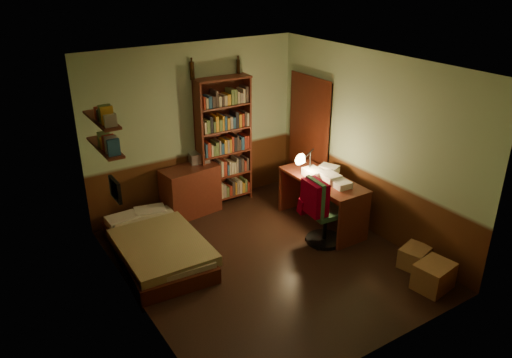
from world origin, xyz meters
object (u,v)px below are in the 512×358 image
desk_lamp (310,156)px  cardboard_box_a (434,276)px  bookshelf (224,142)px  cardboard_box_b (415,257)px  office_chair (326,212)px  bed (156,239)px  desk (322,202)px  mini_stereo (199,157)px  dresser (191,191)px

desk_lamp → cardboard_box_a: 2.38m
bookshelf → desk_lamp: (0.74, -1.26, 0.02)m
cardboard_box_b → bookshelf: bearing=110.6°
office_chair → bookshelf: bearing=110.7°
bed → desk: bearing=-7.1°
bookshelf → desk_lamp: bearing=-55.7°
office_chair → mini_stereo: bearing=121.6°
office_chair → dresser: bearing=128.5°
bed → mini_stereo: (1.18, 1.03, 0.58)m
desk → cardboard_box_b: size_ratio=3.76×
mini_stereo → desk_lamp: desk_lamp is taller
desk → mini_stereo: bearing=129.5°
mini_stereo → desk_lamp: bearing=-38.8°
bookshelf → desk_lamp: bookshelf is taller
dresser → office_chair: (1.20, -1.81, 0.08)m
bed → cardboard_box_a: bed is taller
desk → cardboard_box_a: 1.99m
bookshelf → cardboard_box_b: bearing=-65.5°
bed → bookshelf: 2.04m
bookshelf → desk: (0.81, -1.48, -0.65)m
desk → desk_lamp: size_ratio=2.48×
desk_lamp → office_chair: size_ratio=0.61×
mini_stereo → cardboard_box_a: size_ratio=0.66×
bed → mini_stereo: size_ratio=6.26×
bookshelf → desk: 1.81m
bed → office_chair: bearing=-18.5°
mini_stereo → office_chair: size_ratio=0.32×
bookshelf → office_chair: size_ratio=2.20×
mini_stereo → cardboard_box_b: 3.50m
bed → dresser: (0.95, 0.90, 0.11)m
bookshelf → office_chair: 2.05m
dresser → cardboard_box_a: bearing=-70.4°
bed → dresser: dresser is taller
dresser → cardboard_box_b: size_ratio=2.30×
mini_stereo → desk: bearing=-41.6°
bookshelf → cardboard_box_a: 3.69m
dresser → cardboard_box_b: bearing=-64.4°
desk → desk_lamp: desk_lamp is taller
bookshelf → cardboard_box_a: bearing=-70.7°
desk_lamp → cardboard_box_b: desk_lamp is taller
bed → bookshelf: (1.62, 0.99, 0.76)m
mini_stereo → bed: bearing=-129.8°
cardboard_box_a → bed: bearing=136.2°
bookshelf → bed: bearing=-144.6°
mini_stereo → desk: size_ratio=0.21×
desk → desk_lamp: (-0.07, 0.22, 0.67)m
desk → desk_lamp: bearing=108.3°
dresser → desk: bearing=-49.4°
bookshelf → cardboard_box_b: bookshelf is taller
mini_stereo → office_chair: same height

